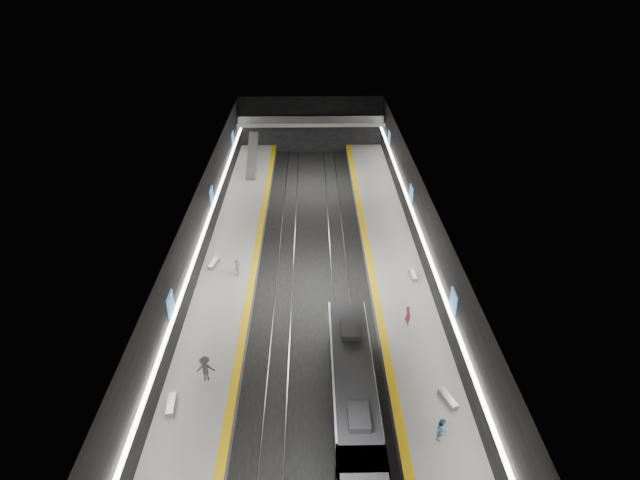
{
  "coord_description": "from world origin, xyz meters",
  "views": [
    {
      "loc": [
        0.01,
        -38.29,
        27.17
      ],
      "look_at": [
        0.75,
        5.41,
        2.2
      ],
      "focal_mm": 30.0,
      "sensor_mm": 36.0,
      "label": 1
    }
  ],
  "objects_px": {
    "bench_left_far": "(214,264)",
    "passenger_right_b": "(442,429)",
    "escalator": "(252,155)",
    "bench_left_near": "(171,405)",
    "passenger_left_b": "(205,369)",
    "bench_right_far": "(413,276)",
    "passenger_right_a": "(408,315)",
    "bench_right_near": "(448,399)",
    "passenger_left_a": "(237,267)"
  },
  "relations": [
    {
      "from": "passenger_left_a",
      "to": "passenger_right_a",
      "type": "bearing_deg",
      "value": 79.0
    },
    {
      "from": "passenger_right_b",
      "to": "passenger_left_b",
      "type": "distance_m",
      "value": 15.68
    },
    {
      "from": "bench_left_far",
      "to": "bench_right_far",
      "type": "bearing_deg",
      "value": 7.75
    },
    {
      "from": "bench_left_near",
      "to": "bench_right_near",
      "type": "relative_size",
      "value": 1.03
    },
    {
      "from": "bench_left_near",
      "to": "passenger_right_a",
      "type": "relative_size",
      "value": 1.05
    },
    {
      "from": "passenger_right_a",
      "to": "passenger_left_b",
      "type": "bearing_deg",
      "value": 89.93
    },
    {
      "from": "bench_right_far",
      "to": "passenger_right_a",
      "type": "xyz_separation_m",
      "value": [
        -1.55,
        -6.45,
        0.64
      ]
    },
    {
      "from": "passenger_left_a",
      "to": "passenger_left_b",
      "type": "relative_size",
      "value": 0.85
    },
    {
      "from": "bench_left_near",
      "to": "passenger_left_a",
      "type": "height_order",
      "value": "passenger_left_a"
    },
    {
      "from": "bench_left_far",
      "to": "passenger_right_b",
      "type": "distance_m",
      "value": 25.58
    },
    {
      "from": "passenger_right_a",
      "to": "passenger_left_a",
      "type": "relative_size",
      "value": 1.02
    },
    {
      "from": "passenger_right_b",
      "to": "passenger_left_b",
      "type": "bearing_deg",
      "value": 100.7
    },
    {
      "from": "bench_left_far",
      "to": "bench_right_near",
      "type": "bearing_deg",
      "value": -28.49
    },
    {
      "from": "bench_right_far",
      "to": "escalator",
      "type": "bearing_deg",
      "value": 118.54
    },
    {
      "from": "passenger_right_a",
      "to": "bench_right_near",
      "type": "bearing_deg",
      "value": 168.25
    },
    {
      "from": "passenger_left_b",
      "to": "bench_left_near",
      "type": "bearing_deg",
      "value": 49.08
    },
    {
      "from": "bench_right_near",
      "to": "passenger_left_a",
      "type": "relative_size",
      "value": 1.05
    },
    {
      "from": "bench_left_far",
      "to": "passenger_left_b",
      "type": "height_order",
      "value": "passenger_left_b"
    },
    {
      "from": "bench_right_far",
      "to": "bench_right_near",
      "type": "bearing_deg",
      "value": -95.12
    },
    {
      "from": "bench_left_far",
      "to": "escalator",
      "type": "bearing_deg",
      "value": 101.29
    },
    {
      "from": "bench_right_near",
      "to": "bench_left_near",
      "type": "bearing_deg",
      "value": 160.61
    },
    {
      "from": "passenger_right_b",
      "to": "passenger_left_a",
      "type": "bearing_deg",
      "value": 68.18
    },
    {
      "from": "escalator",
      "to": "bench_left_far",
      "type": "bearing_deg",
      "value": -93.61
    },
    {
      "from": "bench_left_near",
      "to": "bench_right_far",
      "type": "relative_size",
      "value": 1.11
    },
    {
      "from": "passenger_left_b",
      "to": "escalator",
      "type": "bearing_deg",
      "value": -93.76
    },
    {
      "from": "bench_right_far",
      "to": "passenger_left_b",
      "type": "relative_size",
      "value": 0.82
    },
    {
      "from": "bench_right_near",
      "to": "passenger_right_b",
      "type": "xyz_separation_m",
      "value": [
        -1.06,
        -2.82,
        0.58
      ]
    },
    {
      "from": "bench_right_far",
      "to": "passenger_left_a",
      "type": "distance_m",
      "value": 15.46
    },
    {
      "from": "escalator",
      "to": "bench_left_far",
      "type": "height_order",
      "value": "escalator"
    },
    {
      "from": "passenger_left_b",
      "to": "passenger_right_b",
      "type": "bearing_deg",
      "value": 156.78
    },
    {
      "from": "passenger_right_a",
      "to": "bench_right_far",
      "type": "bearing_deg",
      "value": -35.02
    },
    {
      "from": "bench_right_far",
      "to": "passenger_right_a",
      "type": "bearing_deg",
      "value": -107.92
    },
    {
      "from": "bench_left_far",
      "to": "passenger_right_b",
      "type": "relative_size",
      "value": 1.12
    },
    {
      "from": "bench_left_near",
      "to": "bench_left_far",
      "type": "bearing_deg",
      "value": 83.36
    },
    {
      "from": "bench_right_far",
      "to": "passenger_left_a",
      "type": "bearing_deg",
      "value": 173.34
    },
    {
      "from": "bench_right_near",
      "to": "passenger_left_a",
      "type": "bearing_deg",
      "value": 115.38
    },
    {
      "from": "passenger_left_a",
      "to": "bench_left_far",
      "type": "bearing_deg",
      "value": -108.26
    },
    {
      "from": "bench_left_far",
      "to": "passenger_left_a",
      "type": "distance_m",
      "value": 2.93
    },
    {
      "from": "bench_right_near",
      "to": "bench_right_far",
      "type": "relative_size",
      "value": 1.09
    },
    {
      "from": "bench_right_far",
      "to": "passenger_left_b",
      "type": "bearing_deg",
      "value": -147.3
    },
    {
      "from": "escalator",
      "to": "bench_left_near",
      "type": "relative_size",
      "value": 4.53
    },
    {
      "from": "passenger_right_b",
      "to": "bench_right_near",
      "type": "bearing_deg",
      "value": 9.19
    },
    {
      "from": "bench_left_near",
      "to": "passenger_left_b",
      "type": "bearing_deg",
      "value": 47.0
    },
    {
      "from": "escalator",
      "to": "passenger_right_b",
      "type": "relative_size",
      "value": 5.06
    },
    {
      "from": "bench_left_near",
      "to": "bench_right_near",
      "type": "distance_m",
      "value": 17.73
    },
    {
      "from": "bench_left_near",
      "to": "bench_left_far",
      "type": "xyz_separation_m",
      "value": [
        0.1,
        16.85,
        0.0
      ]
    },
    {
      "from": "bench_right_near",
      "to": "passenger_right_a",
      "type": "height_order",
      "value": "passenger_right_a"
    },
    {
      "from": "bench_right_far",
      "to": "passenger_right_a",
      "type": "relative_size",
      "value": 0.95
    },
    {
      "from": "bench_left_far",
      "to": "passenger_right_a",
      "type": "bearing_deg",
      "value": -13.21
    },
    {
      "from": "bench_left_near",
      "to": "bench_right_far",
      "type": "bearing_deg",
      "value": 32.91
    }
  ]
}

